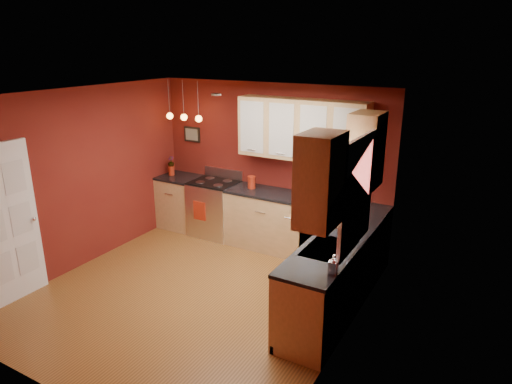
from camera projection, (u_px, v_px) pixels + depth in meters
The scene contains 27 objects.
floor at pixel (196, 294), 6.04m from camera, with size 4.20×4.20×0.00m, color #965F2B.
ceiling at pixel (187, 95), 5.24m from camera, with size 4.00×4.20×0.02m, color silver.
wall_back at pixel (271, 164), 7.38m from camera, with size 4.00×0.02×2.60m, color maroon.
wall_front at pixel (43, 273), 3.90m from camera, with size 4.00×0.02×2.60m, color maroon.
wall_left at pixel (81, 179), 6.57m from camera, with size 0.02×4.20×2.60m, color maroon.
wall_right at pixel (348, 233), 4.70m from camera, with size 0.02×4.20×2.60m, color maroon.
base_cabinets_back_left at pixel (181, 203), 8.16m from camera, with size 0.70×0.60×0.90m, color tan.
base_cabinets_back_right at pixel (303, 228), 7.05m from camera, with size 2.54×0.60×0.90m, color tan.
base_cabinets_right at pixel (331, 281), 5.48m from camera, with size 0.60×2.10×0.90m, color tan.
counter_back_left at pixel (180, 177), 8.02m from camera, with size 0.70×0.62×0.04m, color black.
counter_back_right at pixel (304, 199), 6.91m from camera, with size 2.54×0.62×0.04m, color black.
counter_right at pixel (333, 245), 5.33m from camera, with size 0.62×2.10×0.04m, color black.
gas_range at pixel (215, 208), 7.81m from camera, with size 0.76×0.64×1.11m.
dishwasher_front at pixel (318, 239), 6.64m from camera, with size 0.60×0.02×0.80m, color silver.
sink at pixel (329, 250), 5.21m from camera, with size 0.50×0.70×0.33m.
window at pixel (357, 190), 4.84m from camera, with size 0.06×1.02×1.22m.
door_left_wall at pixel (7, 225), 5.65m from camera, with size 0.12×0.82×2.05m.
upper_cabinets_back at pixel (302, 130), 6.75m from camera, with size 2.00×0.35×0.90m, color tan.
upper_cabinets_right at pixel (346, 163), 4.85m from camera, with size 0.35×1.95×0.90m, color tan.
wall_picture at pixel (192, 134), 7.98m from camera, with size 0.32×0.03×0.26m, color black.
pendant_lights at pixel (184, 117), 7.55m from camera, with size 0.71×0.11×0.66m.
red_canister at pixel (252, 182), 7.33m from camera, with size 0.13×0.13×0.20m.
red_vase at pixel (171, 171), 8.07m from camera, with size 0.10×0.10×0.16m, color #A22511.
flowers at pixel (171, 162), 8.02m from camera, with size 0.11×0.11×0.19m, color #A22511.
coffee_maker at pixel (341, 196), 6.64m from camera, with size 0.17×0.16×0.23m.
soap_pump at pixel (333, 264), 4.60m from camera, with size 0.09×0.10×0.21m, color white.
dish_towel at pixel (199, 211), 7.57m from camera, with size 0.23×0.02×0.32m, color #A22511.
Camera 1 is at (3.31, -4.24, 3.17)m, focal length 32.00 mm.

